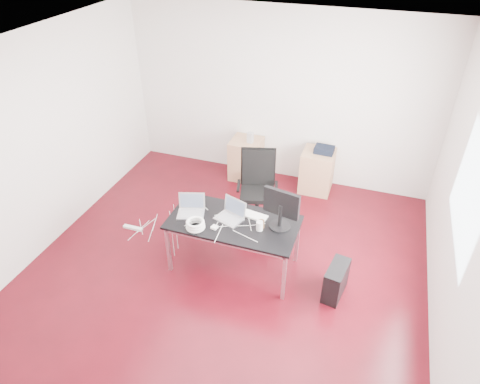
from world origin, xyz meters
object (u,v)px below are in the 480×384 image
(pc_tower, at_px, (336,281))
(desk, at_px, (233,225))
(filing_cabinet_left, at_px, (246,159))
(filing_cabinet_right, at_px, (317,171))
(office_chair, at_px, (258,184))

(pc_tower, bearing_deg, desk, -173.56)
(filing_cabinet_left, distance_m, pc_tower, 2.90)
(filing_cabinet_left, bearing_deg, filing_cabinet_right, 0.00)
(office_chair, height_order, pc_tower, office_chair)
(desk, xyz_separation_m, filing_cabinet_right, (0.67, 2.15, -0.33))
(office_chair, distance_m, pc_tower, 1.82)
(desk, xyz_separation_m, filing_cabinet_left, (-0.55, 2.15, -0.33))
(filing_cabinet_right, bearing_deg, filing_cabinet_left, 180.00)
(filing_cabinet_left, bearing_deg, desk, -75.73)
(desk, bearing_deg, office_chair, 91.07)
(desk, relative_size, filing_cabinet_right, 2.29)
(filing_cabinet_left, bearing_deg, pc_tower, -49.80)
(filing_cabinet_right, bearing_deg, office_chair, -123.07)
(desk, relative_size, pc_tower, 3.56)
(office_chair, relative_size, pc_tower, 2.40)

